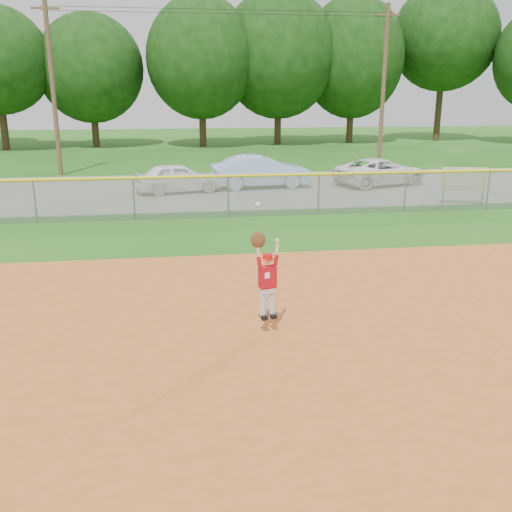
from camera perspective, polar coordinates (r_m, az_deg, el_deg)
The scene contains 11 objects.
ground at distance 11.27m, azimuth 2.16°, elevation -6.96°, with size 120.00×120.00×0.00m, color #205714.
clay_infield at distance 8.64m, azimuth 5.82°, elevation -14.60°, with size 24.00×16.00×0.04m, color #AF551F.
parking_strip at distance 26.62m, azimuth -4.00°, elevation 6.66°, with size 44.00×10.00×0.03m, color gray.
car_white_a at distance 25.84m, azimuth -7.81°, elevation 7.75°, with size 1.54×3.83×1.30m, color white.
car_blue at distance 26.87m, azimuth 0.51°, elevation 8.45°, with size 1.60×4.59×1.51m, color #8BADCF.
car_white_b at distance 28.32m, azimuth 12.35°, elevation 8.24°, with size 2.11×4.58×1.27m, color white.
sponsor_sign at distance 24.15m, azimuth 20.09°, elevation 7.10°, with size 1.66×0.50×1.52m.
outfield_fence at distance 20.58m, azimuth -2.79°, elevation 6.29°, with size 40.06×0.10×1.55m.
power_lines at distance 32.31m, azimuth -3.16°, elevation 16.67°, with size 19.40×0.24×9.00m.
tree_line at distance 48.27m, azimuth -5.06°, elevation 19.89°, with size 62.37×13.00×14.43m.
ballplayer at distance 10.48m, azimuth 1.02°, elevation -1.96°, with size 0.56×0.28×2.21m.
Camera 1 is at (-1.89, -10.18, 4.44)m, focal length 40.00 mm.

